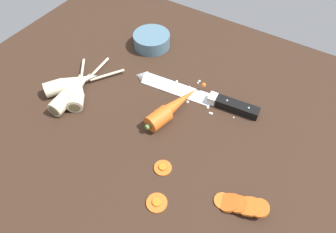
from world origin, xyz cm
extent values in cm
cube|color=#332116|center=(0.00, 0.00, -2.00)|extent=(120.00, 90.00, 4.00)
cube|color=silver|center=(-3.57, 8.34, 0.25)|extent=(20.34, 6.40, 0.50)
cone|color=silver|center=(-14.71, 7.21, 0.25)|extent=(3.38, 4.24, 3.96)
cube|color=silver|center=(6.38, 9.35, 1.10)|extent=(2.29, 3.13, 2.20)
cube|color=black|center=(12.85, 10.01, 1.10)|extent=(11.23, 3.90, 2.20)
sphere|color=silver|center=(10.06, 9.72, 2.20)|extent=(0.50, 0.50, 0.50)
sphere|color=silver|center=(15.63, 10.29, 2.20)|extent=(0.50, 0.50, 0.50)
cylinder|color=#D6601E|center=(-1.31, -4.17, 2.10)|extent=(5.43, 6.56, 4.20)
cone|color=#D6601E|center=(0.32, 2.52, 2.10)|extent=(7.12, 14.31, 3.99)
sphere|color=#D6601E|center=(2.52, 11.62, 2.10)|extent=(1.20, 1.20, 1.20)
cylinder|color=#5B7F3D|center=(-2.12, -7.54, 2.10)|extent=(1.40, 1.25, 1.20)
cylinder|color=beige|center=(-24.59, -12.95, 2.00)|extent=(4.44, 5.75, 4.00)
cone|color=beige|center=(-25.22, -5.43, 2.00)|extent=(4.59, 9.95, 3.80)
cylinder|color=beige|center=(-25.87, 2.28, 1.10)|extent=(1.57, 10.48, 0.70)
cylinder|color=brown|center=(-24.37, -15.66, 2.00)|extent=(2.82, 0.53, 2.80)
cylinder|color=beige|center=(-29.84, -9.81, 2.00)|extent=(6.10, 6.39, 4.00)
cone|color=beige|center=(-26.00, -3.99, 2.00)|extent=(8.08, 9.54, 3.80)
cylinder|color=beige|center=(-22.07, 1.97, 1.10)|extent=(5.90, 8.44, 0.70)
cylinder|color=brown|center=(-31.22, -11.91, 2.00)|extent=(2.50, 1.79, 2.80)
cylinder|color=beige|center=(-22.07, -10.35, 2.00)|extent=(5.82, 5.89, 4.00)
cone|color=beige|center=(-25.69, -5.48, 2.00)|extent=(7.68, 8.50, 3.80)
cylinder|color=beige|center=(-29.39, -0.48, 1.10)|extent=(5.57, 7.17, 0.70)
cylinder|color=brown|center=(-20.77, -12.11, 2.00)|extent=(2.43, 1.91, 2.80)
cylinder|color=#D6601E|center=(20.51, -13.97, 0.35)|extent=(3.59, 3.59, 0.70)
cylinder|color=#D6601E|center=(21.73, -13.92, 0.60)|extent=(4.18, 4.10, 2.65)
cylinder|color=#D6601E|center=(22.42, -13.47, 0.84)|extent=(3.77, 3.68, 2.41)
cylinder|color=#D6601E|center=(23.53, -13.42, 1.09)|extent=(3.87, 3.79, 2.39)
cylinder|color=#D6601E|center=(25.12, -13.01, 1.33)|extent=(4.11, 4.03, 2.11)
cylinder|color=#D6601E|center=(25.78, -12.80, 1.57)|extent=(4.15, 4.07, 1.91)
cylinder|color=#D6601E|center=(27.32, -12.32, 1.82)|extent=(4.04, 3.96, 1.90)
cylinder|color=#D6601E|center=(9.43, -21.38, 0.35)|extent=(4.29, 4.29, 0.70)
cylinder|color=orange|center=(9.43, -21.38, 0.62)|extent=(1.80, 1.80, 0.16)
cylinder|color=#D6601E|center=(6.15, -13.97, 0.35)|extent=(3.91, 3.91, 0.70)
cylinder|color=orange|center=(6.15, -13.97, 0.62)|extent=(1.64, 1.64, 0.16)
cylinder|color=slate|center=(-19.74, 20.30, 2.00)|extent=(11.00, 11.00, 4.00)
cylinder|color=#3E5C6C|center=(-19.74, 20.30, 2.48)|extent=(8.80, 8.80, 2.80)
sphere|color=silver|center=(8.70, 9.59, 0.32)|extent=(0.65, 0.65, 0.65)
sphere|color=silver|center=(0.10, 14.21, 0.37)|extent=(0.74, 0.74, 0.74)
sphere|color=silver|center=(6.39, 6.85, 0.36)|extent=(0.73, 0.73, 0.73)
sphere|color=silver|center=(7.62, 5.55, 0.31)|extent=(0.61, 0.61, 0.61)
sphere|color=silver|center=(-4.06, 6.77, 0.31)|extent=(0.63, 0.63, 0.63)
sphere|color=silver|center=(10.78, 12.43, 0.34)|extent=(0.68, 0.68, 0.68)
sphere|color=silver|center=(3.19, 9.90, 0.44)|extent=(0.89, 0.89, 0.89)
sphere|color=silver|center=(-1.98, 7.46, 0.42)|extent=(0.84, 0.84, 0.84)
sphere|color=silver|center=(-1.23, 11.04, 0.21)|extent=(0.41, 0.41, 0.41)
sphere|color=silver|center=(13.31, 7.38, 0.21)|extent=(0.43, 0.43, 0.43)
sphere|color=silver|center=(14.08, 11.41, 0.25)|extent=(0.51, 0.51, 0.51)
sphere|color=silver|center=(8.12, 5.62, 0.34)|extent=(0.68, 0.68, 0.68)
sphere|color=silver|center=(0.47, 13.40, 0.27)|extent=(0.54, 0.54, 0.54)
sphere|color=silver|center=(1.06, 5.81, 0.42)|extent=(0.84, 0.84, 0.84)
sphere|color=silver|center=(10.56, 12.46, 0.34)|extent=(0.68, 0.68, 0.68)
sphere|color=silver|center=(-5.20, 10.86, 0.36)|extent=(0.72, 0.72, 0.72)
camera|label=1|loc=(25.18, -42.31, 59.35)|focal=33.11mm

